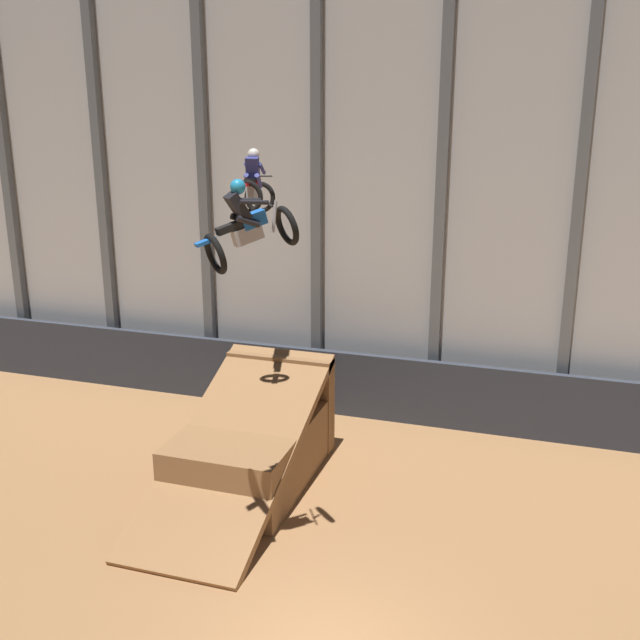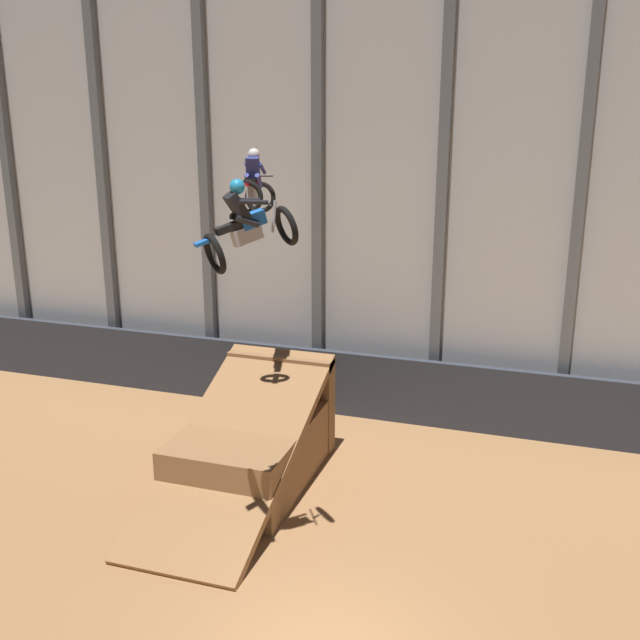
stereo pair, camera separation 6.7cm
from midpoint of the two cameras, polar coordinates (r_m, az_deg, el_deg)
arena_back_wall at (r=19.97m, az=9.21°, el=9.95°), size 32.00×0.40×12.82m
lower_barrier at (r=20.63m, az=8.21°, el=-5.56°), size 31.36×0.20×1.86m
dirt_ramp at (r=17.85m, az=-5.15°, el=-9.26°), size 2.72×6.27×2.63m
rider_bike_left_air at (r=16.90m, az=-5.23°, el=10.07°), size 1.00×1.79×1.53m
rider_bike_right_air at (r=12.87m, az=-5.70°, el=7.03°), size 1.66×1.70×1.62m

